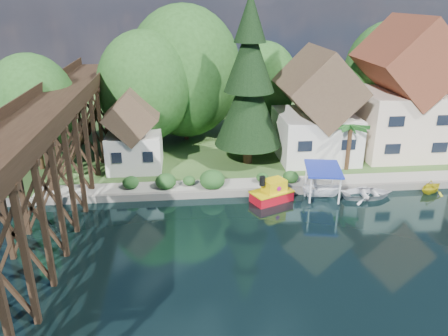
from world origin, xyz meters
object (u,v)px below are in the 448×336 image
Objects in this scene: palm_tree at (351,128)px; boat_canopy at (322,185)px; conifer at (249,85)px; boat_white_a at (368,192)px; trestle_bridge at (50,154)px; house_center at (402,97)px; tugboat at (272,193)px; house_left at (316,112)px; boat_yellow at (431,186)px; shed at (134,134)px.

palm_tree reaches higher than boat_canopy.
boat_canopy is at bearing -129.61° from palm_tree.
boat_white_a is at bearing -41.07° from conifer.
trestle_bridge is 18.80m from conifer.
trestle_bridge is 33.96m from house_center.
palm_tree is at bearing -16.78° from conifer.
tugboat is 8.25m from boat_white_a.
house_left is 2.53× the size of boat_white_a.
boat_canopy is (4.33, 0.35, 0.40)m from tugboat.
boat_yellow is at bearing 1.07° from tugboat.
trestle_bridge reaches higher than boat_canopy.
palm_tree is (-6.89, -4.55, -1.79)m from house_center.
palm_tree is at bearing -62.41° from house_left.
trestle_bridge is 9.67× the size of boat_canopy.
conifer reaches higher than trestle_bridge.
house_center is 2.94× the size of palm_tree.
boat_white_a is 4.00m from boat_canopy.
house_center reaches higher than boat_canopy.
conifer is at bearing 124.87° from boat_canopy.
house_left is 10.58m from boat_white_a.
house_center is 16.26m from conifer.
conifer is 3.51× the size of boat_canopy.
boat_white_a is 1.72× the size of boat_yellow.
shed reaches higher than tugboat.
palm_tree is (9.18, -2.77, -3.60)m from conifer.
house_center reaches higher than palm_tree.
trestle_bridge is 10.15× the size of boat_white_a.
house_center is 11.06m from boat_yellow.
boat_canopy is at bearing -101.69° from house_left.
palm_tree is at bearing 31.70° from tugboat.
boat_yellow is (9.78, -0.09, -0.47)m from boat_canopy.
tugboat is (0.91, -7.88, -7.48)m from conifer.
house_left reaches higher than boat_yellow.
boat_yellow is at bearing -48.17° from house_left.
house_left is at bearing 15.20° from boat_yellow.
trestle_bridge is 26.02m from palm_tree.
palm_tree is 10.47m from tugboat.
house_left reaches higher than trestle_bridge.
boat_white_a is at bearing 3.58° from trestle_bridge.
tugboat is at bearing -175.35° from boat_canopy.
trestle_bridge is 3.18× the size of house_center.
boat_canopy is 1.80× the size of boat_yellow.
boat_white_a is (2.09, -9.26, -4.69)m from house_left.
tugboat reaches higher than boat_white_a.
trestle_bridge is 17.54m from tugboat.
house_left is 0.69× the size of conifer.
boat_yellow is at bearing -15.89° from shed.
boat_yellow is at bearing -96.33° from house_center.
trestle_bridge is at bearing 66.95° from boat_yellow.
tugboat is at bearing -83.41° from conifer.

